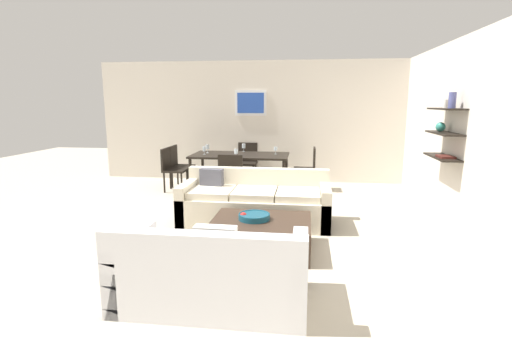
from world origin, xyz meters
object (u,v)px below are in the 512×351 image
(dining_chair_head, at_px, (247,160))
(wine_glass_foot, at_px, (236,152))
(sofa_beige, at_px, (255,204))
(coffee_table, at_px, (261,235))
(dining_chair_foot, at_px, (232,175))
(dining_chair_right_far, at_px, (308,166))
(wine_glass_left_far, at_px, (207,147))
(decorative_bowl, at_px, (254,216))
(dining_chair_left_far, at_px, (179,163))
(dining_table, at_px, (240,157))
(apple_on_coffee_table, at_px, (243,216))
(wine_glass_head, at_px, (244,146))
(wine_glass_left_near, at_px, (204,149))
(dining_chair_left_near, at_px, (171,167))
(loveseat_white, at_px, (213,272))
(wine_glass_right_far, at_px, (276,149))

(dining_chair_head, distance_m, wine_glass_foot, 1.42)
(sofa_beige, relative_size, coffee_table, 1.83)
(coffee_table, xyz_separation_m, dining_chair_foot, (-0.81, 2.27, 0.31))
(dining_chair_right_far, xyz_separation_m, dining_chair_head, (-1.38, 0.69, 0.00))
(wine_glass_left_far, bearing_deg, coffee_table, -65.41)
(coffee_table, xyz_separation_m, dining_chair_head, (-0.81, 4.11, 0.31))
(decorative_bowl, xyz_separation_m, dining_chair_head, (-0.72, 4.08, 0.08))
(dining_chair_head, bearing_deg, sofa_beige, -79.09)
(sofa_beige, height_order, dining_chair_left_far, dining_chair_left_far)
(dining_table, bearing_deg, dining_chair_foot, -90.00)
(decorative_bowl, xyz_separation_m, apple_on_coffee_table, (-0.13, -0.01, 0.00))
(dining_chair_right_far, height_order, wine_glass_head, wine_glass_head)
(decorative_bowl, height_order, dining_chair_left_far, dining_chair_left_far)
(wine_glass_left_near, bearing_deg, wine_glass_foot, -24.64)
(dining_chair_foot, bearing_deg, dining_chair_left_near, 153.50)
(wine_glass_foot, bearing_deg, sofa_beige, -70.48)
(coffee_table, bearing_deg, wine_glass_left_near, 116.37)
(dining_chair_foot, bearing_deg, dining_table, 90.00)
(dining_table, bearing_deg, decorative_bowl, -77.20)
(loveseat_white, distance_m, dining_chair_left_near, 4.69)
(wine_glass_left_near, bearing_deg, wine_glass_right_far, 10.12)
(sofa_beige, xyz_separation_m, dining_chair_head, (-0.58, 3.01, 0.21))
(apple_on_coffee_table, bearing_deg, dining_chair_head, 98.13)
(wine_glass_left_far, bearing_deg, dining_chair_head, 48.07)
(decorative_bowl, xyz_separation_m, wine_glass_left_far, (-1.43, 3.29, 0.45))
(dining_chair_left_near, bearing_deg, sofa_beige, -43.46)
(wine_glass_foot, distance_m, wine_glass_right_far, 0.92)
(coffee_table, relative_size, dining_chair_left_near, 1.37)
(dining_chair_foot, distance_m, wine_glass_right_far, 1.32)
(dining_chair_left_far, xyz_separation_m, dining_chair_foot, (1.38, -1.15, 0.00))
(wine_glass_left_far, bearing_deg, dining_table, -10.12)
(dining_chair_left_near, relative_size, wine_glass_left_near, 5.38)
(wine_glass_foot, bearing_deg, dining_chair_left_far, 153.63)
(decorative_bowl, height_order, wine_glass_left_far, wine_glass_left_far)
(wine_glass_right_far, bearing_deg, dining_chair_foot, -124.22)
(wine_glass_head, bearing_deg, dining_chair_head, 90.00)
(decorative_bowl, bearing_deg, wine_glass_right_far, 90.09)
(dining_table, distance_m, wine_glass_left_far, 0.75)
(decorative_bowl, relative_size, wine_glass_head, 2.28)
(loveseat_white, height_order, wine_glass_right_far, wine_glass_right_far)
(loveseat_white, distance_m, wine_glass_foot, 4.13)
(sofa_beige, bearing_deg, coffee_table, -78.43)
(wine_glass_right_far, bearing_deg, wine_glass_left_far, 180.00)
(dining_chair_left_near, height_order, dining_chair_head, same)
(dining_table, height_order, dining_chair_right_far, dining_chair_right_far)
(dining_chair_left_near, bearing_deg, dining_table, 9.50)
(wine_glass_left_near, bearing_deg, apple_on_coffee_table, -66.93)
(decorative_bowl, distance_m, wine_glass_head, 3.71)
(loveseat_white, distance_m, wine_glass_head, 5.03)
(dining_chair_foot, height_order, wine_glass_right_far, wine_glass_right_far)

